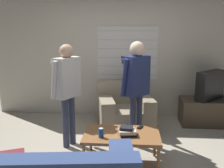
{
  "coord_description": "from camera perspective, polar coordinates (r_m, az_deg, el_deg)",
  "views": [
    {
      "loc": [
        0.28,
        -3.35,
        1.87
      ],
      "look_at": [
        -0.02,
        0.53,
        1.0
      ],
      "focal_mm": 42.0,
      "sensor_mm": 36.0,
      "label": 1
    }
  ],
  "objects": [
    {
      "name": "person_right_standing",
      "position": [
        4.05,
        5.27,
        0.77
      ],
      "size": [
        0.48,
        0.8,
        1.64
      ],
      "rotation": [
        0.0,
        0.0,
        0.76
      ],
      "color": "#33384C",
      "rests_on": "ground_plane"
    },
    {
      "name": "wall_back",
      "position": [
        5.42,
        1.5,
        6.3
      ],
      "size": [
        5.2,
        0.08,
        2.55
      ],
      "color": "beige",
      "rests_on": "ground_plane"
    },
    {
      "name": "tv",
      "position": [
        5.27,
        20.56,
        -0.27
      ],
      "size": [
        0.63,
        0.6,
        0.55
      ],
      "rotation": [
        0.0,
        0.0,
        3.89
      ],
      "color": "black",
      "rests_on": "tv_stand"
    },
    {
      "name": "soda_can",
      "position": [
        3.44,
        -2.4,
        -10.59
      ],
      "size": [
        0.07,
        0.07,
        0.13
      ],
      "color": "#194C9E",
      "rests_on": "coffee_table"
    },
    {
      "name": "spare_remote",
      "position": [
        3.78,
        6.17,
        -9.29
      ],
      "size": [
        0.1,
        0.13,
        0.02
      ],
      "rotation": [
        0.0,
        0.0,
        -0.48
      ],
      "color": "black",
      "rests_on": "coffee_table"
    },
    {
      "name": "tv_stand",
      "position": [
        5.4,
        20.16,
        -5.69
      ],
      "size": [
        1.04,
        0.54,
        0.5
      ],
      "color": "#4C3D2D",
      "rests_on": "ground_plane"
    },
    {
      "name": "ground_plane",
      "position": [
        3.85,
        -0.31,
        -16.49
      ],
      "size": [
        16.0,
        16.0,
        0.0
      ],
      "primitive_type": "plane",
      "color": "#B2A893"
    },
    {
      "name": "book_stack",
      "position": [
        3.51,
        3.35,
        -10.25
      ],
      "size": [
        0.25,
        0.21,
        0.11
      ],
      "color": "black",
      "rests_on": "coffee_table"
    },
    {
      "name": "armchair_beige",
      "position": [
        4.86,
        2.77,
        -5.95
      ],
      "size": [
        1.1,
        1.0,
        0.84
      ],
      "rotation": [
        0.0,
        0.0,
        3.36
      ],
      "color": "gray",
      "rests_on": "ground_plane"
    },
    {
      "name": "person_left_standing",
      "position": [
        4.04,
        -9.81,
        0.18
      ],
      "size": [
        0.59,
        0.75,
        1.6
      ],
      "rotation": [
        0.0,
        0.0,
        1.04
      ],
      "color": "#33384C",
      "rests_on": "ground_plane"
    },
    {
      "name": "coffee_table",
      "position": [
        3.59,
        2.14,
        -11.34
      ],
      "size": [
        1.02,
        0.64,
        0.46
      ],
      "color": "brown",
      "rests_on": "ground_plane"
    }
  ]
}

